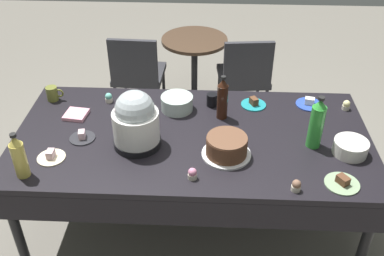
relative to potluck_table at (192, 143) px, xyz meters
name	(u,v)px	position (x,y,z in m)	size (l,w,h in m)	color
ground	(192,219)	(0.00, 0.00, -0.69)	(9.00, 9.00, 0.00)	slate
potluck_table	(192,143)	(0.00, 0.00, 0.00)	(2.20, 1.10, 0.75)	black
frosted_layer_cake	(227,147)	(0.21, -0.19, 0.12)	(0.29, 0.29, 0.13)	silver
slow_cooker	(136,121)	(-0.32, -0.12, 0.23)	(0.28, 0.28, 0.36)	black
glass_salad_bowl	(177,103)	(-0.11, 0.29, 0.11)	(0.21, 0.21, 0.10)	#B2C6BC
ceramic_snack_bowl	(350,147)	(0.93, -0.14, 0.10)	(0.20, 0.20, 0.08)	silver
dessert_plate_sage	(342,182)	(0.82, -0.42, 0.07)	(0.19, 0.19, 0.05)	#8CA87F
dessert_plate_charcoal	(82,137)	(-0.67, -0.07, 0.07)	(0.16, 0.16, 0.05)	#2D2D33
dessert_plate_cobalt	(309,103)	(0.78, 0.39, 0.07)	(0.18, 0.18, 0.05)	#2D4CB2
dessert_plate_cream	(51,156)	(-0.80, -0.27, 0.07)	(0.16, 0.16, 0.05)	beige
dessert_plate_teal	(254,103)	(0.40, 0.36, 0.08)	(0.17, 0.17, 0.06)	teal
cupcake_rose	(296,186)	(0.57, -0.47, 0.09)	(0.05, 0.05, 0.07)	beige
cupcake_mint	(192,174)	(0.02, -0.41, 0.09)	(0.05, 0.05, 0.07)	beige
cupcake_berry	(109,98)	(-0.59, 0.36, 0.09)	(0.05, 0.05, 0.07)	beige
cupcake_vanilla	(346,105)	(1.02, 0.34, 0.09)	(0.05, 0.05, 0.07)	beige
soda_bottle_cola	(222,99)	(0.18, 0.21, 0.20)	(0.07, 0.07, 0.30)	#33190F
soda_bottle_ginger_ale	(19,157)	(-0.91, -0.42, 0.19)	(0.08, 0.08, 0.28)	gold
soda_bottle_lime_soda	(317,124)	(0.73, -0.07, 0.22)	(0.08, 0.08, 0.34)	green
coffee_mug_olive	(53,93)	(-0.98, 0.37, 0.11)	(0.12, 0.08, 0.10)	olive
coffee_mug_black	(212,100)	(0.12, 0.35, 0.11)	(0.11, 0.07, 0.09)	black
paper_napkin_stack	(76,115)	(-0.77, 0.17, 0.07)	(0.14, 0.14, 0.02)	pink
maroon_chair_left	(137,72)	(-0.55, 1.30, -0.20)	(0.46, 0.46, 0.85)	#333338
maroon_chair_right	(245,74)	(0.41, 1.30, -0.20)	(0.48, 0.48, 0.85)	#333338
round_cafe_table	(194,61)	(-0.05, 1.52, -0.19)	(0.60, 0.60, 0.72)	#473323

